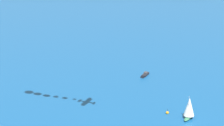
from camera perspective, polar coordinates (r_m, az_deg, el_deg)
motorboat_far_port at (r=189.46m, az=4.45°, el=-1.63°), size 5.12×6.55×1.94m
sailboat_far_stbd at (r=149.88m, az=10.41°, el=-6.00°), size 5.61×6.52×8.72m
marker_buoy at (r=153.65m, az=7.50°, el=-6.69°), size 1.10×1.10×2.10m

